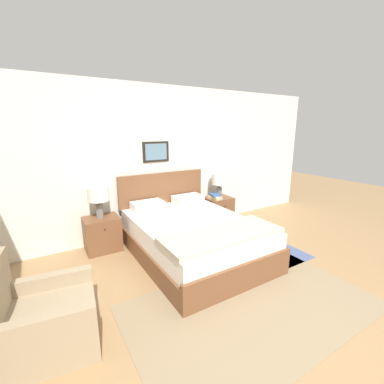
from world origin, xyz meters
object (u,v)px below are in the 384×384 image
object	(u,v)px
nightstand_near_window	(102,234)
nightstand_by_door	(218,210)
bed	(193,236)
armchair	(40,321)
table_lamp_near_window	(98,196)
table_lamp_by_door	(220,180)

from	to	relation	value
nightstand_near_window	nightstand_by_door	size ratio (longest dim) A/B	1.00
bed	armchair	distance (m)	2.16
bed	table_lamp_near_window	xyz separation A→B (m)	(-1.14, 0.87, 0.58)
nightstand_by_door	table_lamp_by_door	world-z (taller)	table_lamp_by_door
table_lamp_near_window	bed	bearing A→B (deg)	-37.48
nightstand_by_door	table_lamp_near_window	bearing A→B (deg)	179.93
nightstand_near_window	nightstand_by_door	xyz separation A→B (m)	(2.26, 0.00, 0.00)
bed	nightstand_near_window	bearing A→B (deg)	142.39
nightstand_near_window	armchair	bearing A→B (deg)	-118.18
nightstand_by_door	nightstand_near_window	bearing A→B (deg)	180.00
bed	nightstand_by_door	distance (m)	1.43
armchair	table_lamp_by_door	distance (m)	3.63
bed	nightstand_near_window	size ratio (longest dim) A/B	4.06
nightstand_near_window	table_lamp_near_window	distance (m)	0.62
nightstand_near_window	nightstand_by_door	bearing A→B (deg)	0.00
bed	table_lamp_near_window	world-z (taller)	bed
armchair	table_lamp_by_door	bearing A→B (deg)	124.92
bed	nightstand_near_window	world-z (taller)	bed
nightstand_near_window	nightstand_by_door	distance (m)	2.26
bed	table_lamp_near_window	bearing A→B (deg)	142.52
bed	armchair	size ratio (longest dim) A/B	2.48
armchair	nightstand_near_window	world-z (taller)	armchair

